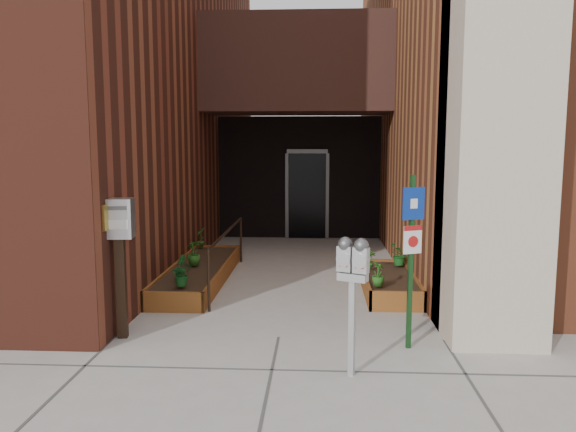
# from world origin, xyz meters

# --- Properties ---
(ground) EXTENTS (80.00, 80.00, 0.00)m
(ground) POSITION_xyz_m (0.00, 0.00, 0.00)
(ground) COLOR #9E9991
(ground) RESTS_ON ground
(architecture) EXTENTS (20.00, 14.60, 10.00)m
(architecture) POSITION_xyz_m (-0.18, 6.89, 4.98)
(architecture) COLOR maroon
(architecture) RESTS_ON ground
(planter_left) EXTENTS (0.90, 3.60, 0.30)m
(planter_left) POSITION_xyz_m (-1.55, 2.70, 0.13)
(planter_left) COLOR brown
(planter_left) RESTS_ON ground
(planter_right) EXTENTS (0.80, 2.20, 0.30)m
(planter_right) POSITION_xyz_m (1.60, 2.20, 0.13)
(planter_right) COLOR brown
(planter_right) RESTS_ON ground
(handrail) EXTENTS (0.04, 3.34, 0.90)m
(handrail) POSITION_xyz_m (-1.05, 2.65, 0.75)
(handrail) COLOR black
(handrail) RESTS_ON ground
(parking_meter) EXTENTS (0.33, 0.23, 1.43)m
(parking_meter) POSITION_xyz_m (0.82, -1.08, 1.11)
(parking_meter) COLOR #B2B3B5
(parking_meter) RESTS_ON ground
(sign_post) EXTENTS (0.26, 0.13, 2.01)m
(sign_post) POSITION_xyz_m (1.53, -0.28, 1.23)
(sign_post) COLOR #163E19
(sign_post) RESTS_ON ground
(payment_dropbox) EXTENTS (0.37, 0.29, 1.71)m
(payment_dropbox) POSITION_xyz_m (-1.90, -0.09, 1.23)
(payment_dropbox) COLOR black
(payment_dropbox) RESTS_ON ground
(shrub_left_a) EXTENTS (0.44, 0.44, 0.34)m
(shrub_left_a) POSITION_xyz_m (-1.50, 1.26, 0.47)
(shrub_left_a) COLOR #17501C
(shrub_left_a) RESTS_ON planter_left
(shrub_left_b) EXTENTS (0.23, 0.23, 0.37)m
(shrub_left_b) POSITION_xyz_m (-1.62, 1.66, 0.49)
(shrub_left_b) COLOR #19591E
(shrub_left_b) RESTS_ON planter_left
(shrub_left_c) EXTENTS (0.32, 0.32, 0.41)m
(shrub_left_c) POSITION_xyz_m (-1.64, 2.67, 0.50)
(shrub_left_c) COLOR #26611B
(shrub_left_c) RESTS_ON planter_left
(shrub_left_d) EXTENTS (0.26, 0.26, 0.39)m
(shrub_left_d) POSITION_xyz_m (-1.85, 4.30, 0.50)
(shrub_left_d) COLOR #2B631C
(shrub_left_d) RESTS_ON planter_left
(shrub_right_a) EXTENTS (0.25, 0.25, 0.35)m
(shrub_right_a) POSITION_xyz_m (1.35, 1.42, 0.47)
(shrub_right_a) COLOR #255C1A
(shrub_right_a) RESTS_ON planter_right
(shrub_right_b) EXTENTS (0.21, 0.21, 0.31)m
(shrub_right_b) POSITION_xyz_m (1.35, 2.55, 0.45)
(shrub_right_b) COLOR #25611B
(shrub_right_b) RESTS_ON planter_right
(shrub_right_c) EXTENTS (0.45, 0.45, 0.36)m
(shrub_right_c) POSITION_xyz_m (1.85, 2.81, 0.48)
(shrub_right_c) COLOR #1B611F
(shrub_right_c) RESTS_ON planter_right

